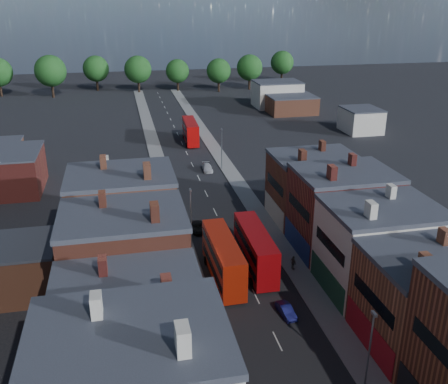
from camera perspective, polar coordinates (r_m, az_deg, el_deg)
name	(u,v)px	position (r m, az deg, el deg)	size (l,w,h in m)	color
pavement_west	(167,192)	(86.49, -6.52, 0.00)	(3.00, 200.00, 0.12)	gray
pavement_east	(240,186)	(88.49, 1.88, 0.64)	(3.00, 200.00, 0.12)	gray
terrace_west	(132,366)	(39.47, -10.46, -18.93)	(12.00, 80.00, 12.57)	maroon
lamp_post_1	(370,347)	(44.60, 16.32, -16.69)	(0.25, 0.70, 8.12)	slate
lamp_post_2	(191,213)	(66.48, -3.79, -2.40)	(0.25, 0.70, 8.12)	slate
lamp_post_3	(222,146)	(95.97, -0.27, 5.27)	(0.25, 0.70, 8.12)	slate
bus_0	(223,258)	(59.24, -0.09, -7.58)	(3.22, 12.12, 5.22)	red
bus_1	(255,249)	(61.46, 3.60, -6.50)	(3.16, 12.04, 5.19)	#AF0A0D
bus_2	(190,131)	(115.06, -3.85, 6.97)	(3.27, 11.73, 5.02)	#A60807
car_1	(286,311)	(54.68, 7.11, -13.31)	(1.19, 3.40, 1.12)	navy
car_2	(198,227)	(71.96, -3.00, -4.06)	(1.90, 4.11, 1.14)	black
car_3	(207,168)	(96.43, -1.92, 2.80)	(1.76, 4.32, 1.25)	silver
ped_1	(206,367)	(47.04, -2.10, -19.33)	(0.75, 0.41, 1.55)	#3E2218
ped_3	(293,263)	(62.55, 7.92, -7.99)	(1.07, 0.49, 1.82)	#56534A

